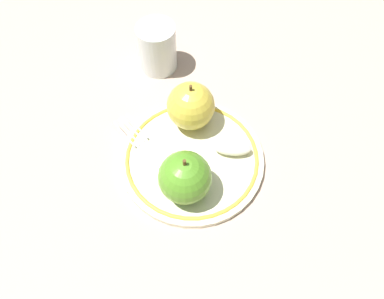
% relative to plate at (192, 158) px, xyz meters
% --- Properties ---
extents(ground_plane, '(2.00, 2.00, 0.00)m').
position_rel_plate_xyz_m(ground_plane, '(-0.02, 0.02, -0.01)').
color(ground_plane, tan).
extents(plate, '(0.22, 0.22, 0.01)m').
position_rel_plate_xyz_m(plate, '(0.00, 0.00, 0.00)').
color(plate, beige).
rests_on(plate, ground_plane).
extents(apple_red_whole, '(0.07, 0.07, 0.08)m').
position_rel_plate_xyz_m(apple_red_whole, '(0.02, 0.07, 0.04)').
color(apple_red_whole, gold).
rests_on(apple_red_whole, plate).
extents(apple_second_whole, '(0.07, 0.07, 0.08)m').
position_rel_plate_xyz_m(apple_second_whole, '(-0.02, -0.05, 0.04)').
color(apple_second_whole, '#529126').
rests_on(apple_second_whole, plate).
extents(apple_slice_front, '(0.06, 0.04, 0.02)m').
position_rel_plate_xyz_m(apple_slice_front, '(0.06, -0.01, 0.02)').
color(apple_slice_front, '#EDEBCB').
rests_on(apple_slice_front, plate).
extents(fork, '(0.08, 0.16, 0.00)m').
position_rel_plate_xyz_m(fork, '(-0.06, 0.02, 0.01)').
color(fork, silver).
rests_on(fork, plate).
extents(drinking_glass, '(0.07, 0.07, 0.09)m').
position_rel_plate_xyz_m(drinking_glass, '(-0.00, 0.21, 0.04)').
color(drinking_glass, silver).
rests_on(drinking_glass, ground_plane).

